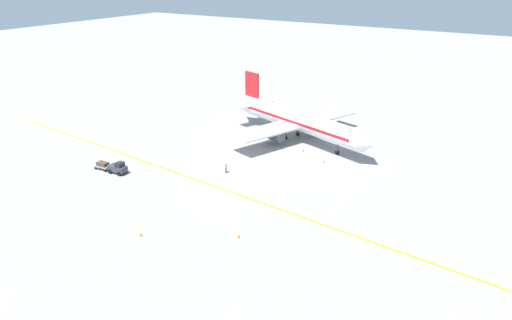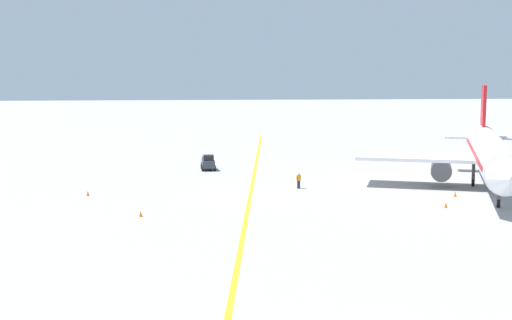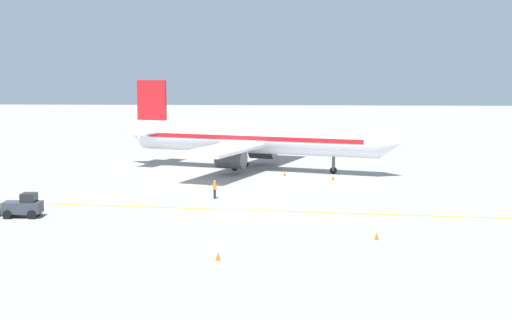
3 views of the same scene
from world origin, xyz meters
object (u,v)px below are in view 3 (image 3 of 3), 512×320
baggage_tug_dark (24,206)px  traffic_cone_far_edge (285,174)px  ground_crew_worker (215,189)px  traffic_cone_near_nose (377,236)px  traffic_cone_by_wingtip (218,256)px  airplane_at_gate (252,139)px  traffic_cone_mid_apron (333,178)px

baggage_tug_dark → traffic_cone_far_edge: bearing=140.0°
ground_crew_worker → traffic_cone_near_nose: bearing=40.0°
traffic_cone_near_nose → traffic_cone_by_wingtip: 11.99m
airplane_at_gate → ground_crew_worker: bearing=-6.0°
traffic_cone_far_edge → airplane_at_gate: bearing=-142.3°
ground_crew_worker → traffic_cone_far_edge: (-14.85, 6.13, -0.63)m
baggage_tug_dark → traffic_cone_mid_apron: size_ratio=5.59×
ground_crew_worker → traffic_cone_by_wingtip: ground_crew_worker is taller
traffic_cone_far_edge → traffic_cone_near_nose: bearing=12.9°
traffic_cone_near_nose → traffic_cone_by_wingtip: (6.07, -10.33, 0.00)m
baggage_tug_dark → ground_crew_worker: bearing=123.4°
baggage_tug_dark → traffic_cone_far_edge: (-24.25, 20.37, -0.63)m
airplane_at_gate → baggage_tug_dark: airplane_at_gate is taller
traffic_cone_near_nose → ground_crew_worker: bearing=-140.0°
baggage_tug_dark → ground_crew_worker: 17.06m
airplane_at_gate → baggage_tug_dark: 33.80m
traffic_cone_mid_apron → traffic_cone_by_wingtip: size_ratio=1.00×
airplane_at_gate → traffic_cone_mid_apron: bearing=49.2°
ground_crew_worker → traffic_cone_far_edge: 16.07m
ground_crew_worker → traffic_cone_near_nose: ground_crew_worker is taller
ground_crew_worker → traffic_cone_near_nose: size_ratio=3.05×
traffic_cone_near_nose → traffic_cone_mid_apron: (-27.63, -1.70, 0.00)m
airplane_at_gate → traffic_cone_mid_apron: (8.00, 9.26, -3.43)m
traffic_cone_near_nose → traffic_cone_far_edge: size_ratio=1.00×
ground_crew_worker → traffic_cone_mid_apron: 16.58m
airplane_at_gate → baggage_tug_dark: size_ratio=11.27×
airplane_at_gate → ground_crew_worker: size_ratio=20.61×
traffic_cone_mid_apron → traffic_cone_far_edge: 5.96m
traffic_cone_mid_apron → traffic_cone_by_wingtip: (33.70, -8.63, 0.00)m
airplane_at_gate → baggage_tug_dark: (29.44, -16.36, -2.81)m
traffic_cone_near_nose → traffic_cone_by_wingtip: bearing=-59.6°
baggage_tug_dark → traffic_cone_near_nose: size_ratio=5.59×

